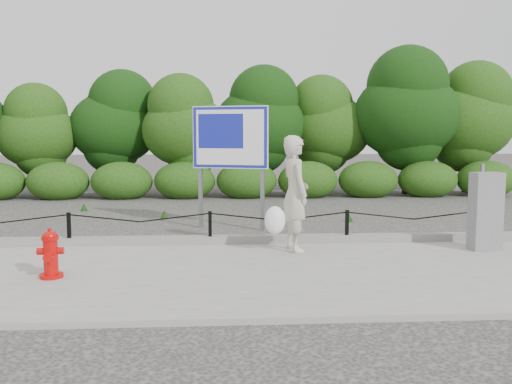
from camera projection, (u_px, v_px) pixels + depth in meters
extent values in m
plane|color=#2D2B28|center=(210.00, 248.00, 9.80)|extent=(90.00, 90.00, 0.00)
cube|color=gray|center=(207.00, 275.00, 7.81)|extent=(14.00, 4.00, 0.08)
cube|color=slate|center=(210.00, 240.00, 9.83)|extent=(14.00, 0.22, 0.14)
cube|color=black|center=(69.00, 229.00, 9.61)|extent=(0.06, 0.06, 0.60)
cube|color=black|center=(210.00, 228.00, 9.76)|extent=(0.06, 0.06, 0.60)
cube|color=black|center=(347.00, 226.00, 9.91)|extent=(0.06, 0.06, 0.60)
cube|color=black|center=(480.00, 225.00, 10.06)|extent=(0.06, 0.06, 0.60)
cylinder|color=black|center=(140.00, 216.00, 9.66)|extent=(2.50, 0.02, 0.02)
cylinder|color=black|center=(279.00, 215.00, 9.81)|extent=(2.50, 0.02, 0.02)
cylinder|color=black|center=(414.00, 214.00, 9.96)|extent=(2.50, 0.02, 0.02)
cylinder|color=black|center=(38.00, 168.00, 18.27)|extent=(0.18, 0.18, 1.83)
ellipsoid|color=#1C4D12|center=(37.00, 130.00, 18.13)|extent=(2.70, 2.34, 2.92)
cylinder|color=black|center=(115.00, 163.00, 18.81)|extent=(0.18, 0.18, 2.07)
ellipsoid|color=#1C4D12|center=(114.00, 121.00, 18.65)|extent=(3.06, 2.65, 3.31)
cylinder|color=black|center=(186.00, 166.00, 18.17)|extent=(0.18, 0.18, 1.97)
ellipsoid|color=#1C4D12|center=(186.00, 125.00, 18.02)|extent=(2.92, 2.52, 3.15)
cylinder|color=black|center=(260.00, 163.00, 18.71)|extent=(0.18, 0.18, 2.14)
ellipsoid|color=#1C4D12|center=(260.00, 119.00, 18.55)|extent=(3.17, 2.74, 3.42)
cylinder|color=black|center=(329.00, 164.00, 19.26)|extent=(0.18, 0.18, 2.00)
ellipsoid|color=#1C4D12|center=(329.00, 124.00, 19.11)|extent=(2.97, 2.57, 3.21)
cylinder|color=black|center=(405.00, 158.00, 18.60)|extent=(0.18, 0.18, 2.45)
ellipsoid|color=#1C4D12|center=(407.00, 108.00, 18.41)|extent=(3.62, 3.13, 3.92)
cylinder|color=black|center=(465.00, 161.00, 19.14)|extent=(0.18, 0.18, 2.24)
ellipsoid|color=#1C4D12|center=(467.00, 116.00, 18.98)|extent=(3.31, 2.86, 3.58)
cylinder|color=#BF0807|center=(51.00, 276.00, 7.50)|extent=(0.36, 0.36, 0.05)
cylinder|color=#BF0807|center=(51.00, 257.00, 7.48)|extent=(0.22, 0.22, 0.48)
cylinder|color=#BF0807|center=(50.00, 238.00, 7.45)|extent=(0.26, 0.26, 0.04)
ellipsoid|color=#BF0807|center=(50.00, 236.00, 7.45)|extent=(0.23, 0.23, 0.15)
cylinder|color=#BF0807|center=(50.00, 230.00, 7.44)|extent=(0.06, 0.06, 0.04)
cylinder|color=#BF0807|center=(40.00, 251.00, 7.44)|extent=(0.10, 0.11, 0.10)
cylinder|color=#BF0807|center=(61.00, 251.00, 7.49)|extent=(0.10, 0.11, 0.10)
cylinder|color=#BF0807|center=(49.00, 257.00, 7.33)|extent=(0.15, 0.12, 0.13)
cylinder|color=slate|center=(46.00, 262.00, 7.36)|extent=(0.01, 0.05, 0.10)
imported|color=#BCB7A1|center=(295.00, 193.00, 9.15)|extent=(0.62, 0.80, 1.96)
ellipsoid|color=white|center=(275.00, 220.00, 9.03)|extent=(0.35, 0.27, 0.47)
cube|color=gray|center=(486.00, 211.00, 9.24)|extent=(0.54, 0.35, 1.33)
cube|color=slate|center=(481.00, 206.00, 9.41)|extent=(0.06, 0.06, 1.47)
cube|color=slate|center=(200.00, 168.00, 11.79)|extent=(0.10, 0.10, 2.65)
cube|color=slate|center=(263.00, 169.00, 11.47)|extent=(0.10, 0.10, 2.65)
cube|color=white|center=(230.00, 137.00, 11.50)|extent=(1.60, 0.54, 1.33)
cube|color=#151E9B|center=(230.00, 137.00, 11.48)|extent=(1.55, 0.48, 1.29)
cube|color=#151E9B|center=(221.00, 131.00, 11.50)|extent=(0.95, 0.30, 0.73)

